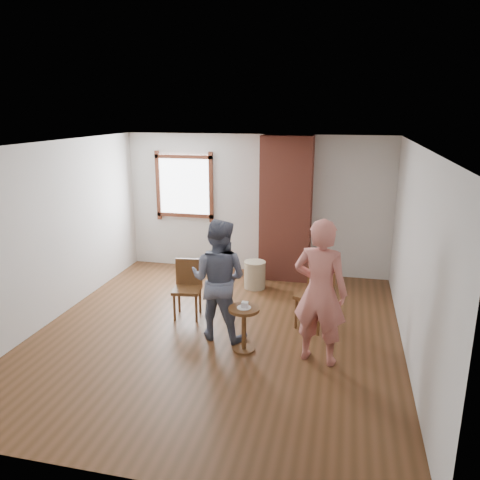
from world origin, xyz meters
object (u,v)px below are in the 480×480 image
(man, at_px, (219,279))
(dining_chair_right, at_px, (317,291))
(stoneware_crock, at_px, (255,275))
(dining_chair_left, at_px, (188,285))
(person_pink, at_px, (320,292))
(side_table, at_px, (244,322))

(man, bearing_deg, dining_chair_right, -145.87)
(stoneware_crock, distance_m, dining_chair_left, 1.55)
(stoneware_crock, relative_size, person_pink, 0.26)
(side_table, xyz_separation_m, person_pink, (0.94, -0.03, 0.51))
(stoneware_crock, height_order, person_pink, person_pink)
(dining_chair_left, bearing_deg, side_table, -47.75)
(stoneware_crock, xyz_separation_m, dining_chair_right, (1.15, -1.26, 0.29))
(dining_chair_right, relative_size, man, 0.57)
(dining_chair_left, relative_size, person_pink, 0.47)
(dining_chair_left, distance_m, man, 0.92)
(stoneware_crock, xyz_separation_m, side_table, (0.30, -2.22, 0.16))
(dining_chair_left, bearing_deg, stoneware_crock, 52.31)
(stoneware_crock, relative_size, dining_chair_right, 0.51)
(dining_chair_left, relative_size, side_table, 1.44)
(dining_chair_right, distance_m, man, 1.45)
(man, bearing_deg, dining_chair_left, -33.77)
(stoneware_crock, bearing_deg, side_table, -82.37)
(dining_chair_right, relative_size, person_pink, 0.52)
(side_table, height_order, person_pink, person_pink)
(stoneware_crock, height_order, dining_chair_right, dining_chair_right)
(dining_chair_right, bearing_deg, side_table, -107.14)
(dining_chair_left, relative_size, man, 0.52)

